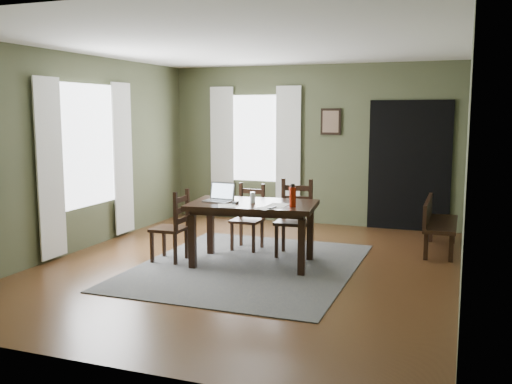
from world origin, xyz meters
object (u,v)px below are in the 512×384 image
at_px(dining_table, 253,210).
at_px(chair_back_left, 248,218).
at_px(chair_end, 173,227).
at_px(water_bottle, 293,196).
at_px(bench, 436,220).
at_px(laptop, 220,196).
at_px(chair_back_right, 294,219).

xyz_separation_m(dining_table, chair_back_left, (-0.34, 0.73, -0.25)).
distance_m(chair_end, water_bottle, 1.64).
xyz_separation_m(dining_table, bench, (2.13, 1.53, -0.26)).
relative_size(chair_end, bench, 0.72).
distance_m(chair_end, laptop, 0.73).
distance_m(chair_end, chair_back_left, 1.17).
height_order(bench, water_bottle, water_bottle).
relative_size(chair_end, water_bottle, 3.33).
bearing_deg(dining_table, laptop, 177.78).
bearing_deg(laptop, water_bottle, -0.79).
height_order(chair_back_right, bench, chair_back_right).
relative_size(dining_table, bench, 1.29).
xyz_separation_m(laptop, water_bottle, (0.99, -0.10, 0.07)).
height_order(chair_back_left, water_bottle, water_bottle).
bearing_deg(water_bottle, chair_back_left, 135.98).
relative_size(chair_back_right, bench, 0.79).
distance_m(chair_end, chair_back_right, 1.61).
xyz_separation_m(dining_table, laptop, (-0.43, -0.04, 0.16)).
bearing_deg(chair_back_right, dining_table, -122.88).
height_order(chair_end, chair_back_right, chair_back_right).
height_order(chair_back_right, water_bottle, water_bottle).
distance_m(chair_back_right, water_bottle, 0.88).
bearing_deg(chair_end, dining_table, 101.19).
relative_size(chair_back_right, water_bottle, 3.64).
relative_size(bench, water_bottle, 4.63).
bearing_deg(dining_table, bench, 28.77).
height_order(chair_end, bench, chair_end).
distance_m(dining_table, laptop, 0.46).
bearing_deg(water_bottle, laptop, 174.44).
xyz_separation_m(chair_back_left, water_bottle, (0.90, -0.86, 0.47)).
bearing_deg(water_bottle, chair_back_right, 104.73).
bearing_deg(water_bottle, dining_table, 166.67).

